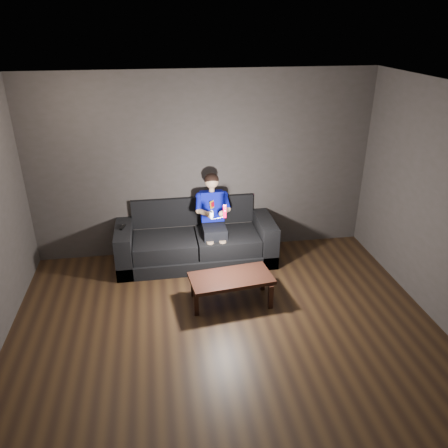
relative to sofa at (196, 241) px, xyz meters
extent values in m
plane|color=black|center=(0.17, -2.20, -0.29)|extent=(5.00, 5.00, 0.00)
cube|color=#383330|center=(0.17, 0.30, 1.06)|extent=(5.00, 0.04, 2.70)
cube|color=silver|center=(0.17, -2.20, 2.41)|extent=(5.00, 5.00, 0.02)
cube|color=black|center=(0.00, -0.03, -0.19)|extent=(2.29, 0.99, 0.20)
cube|color=black|center=(-0.46, -0.14, 0.03)|extent=(0.90, 0.70, 0.24)
cube|color=black|center=(0.46, -0.14, 0.03)|extent=(0.90, 0.70, 0.24)
cube|color=black|center=(0.00, 0.35, 0.37)|extent=(1.83, 0.23, 0.45)
cube|color=black|center=(-1.03, -0.03, 0.02)|extent=(0.23, 0.99, 0.62)
cube|color=black|center=(1.03, -0.03, 0.02)|extent=(0.23, 0.99, 0.62)
cube|color=black|center=(0.26, -0.16, 0.23)|extent=(0.33, 0.42, 0.15)
cube|color=#071296|center=(0.26, 0.06, 0.52)|extent=(0.33, 0.24, 0.46)
cube|color=gold|center=(0.26, -0.03, 0.59)|extent=(0.10, 0.10, 0.11)
cube|color=red|center=(0.26, -0.04, 0.59)|extent=(0.07, 0.07, 0.07)
cylinder|color=#D8A880|center=(0.26, 0.06, 0.78)|extent=(0.08, 0.08, 0.07)
sphere|color=#D8A880|center=(0.26, 0.06, 0.91)|extent=(0.20, 0.20, 0.20)
ellipsoid|color=black|center=(0.26, 0.07, 0.93)|extent=(0.21, 0.21, 0.18)
cylinder|color=#071296|center=(0.06, -0.01, 0.61)|extent=(0.09, 0.25, 0.21)
cylinder|color=#071296|center=(0.46, -0.01, 0.61)|extent=(0.09, 0.25, 0.21)
cylinder|color=#D8A880|center=(0.12, -0.19, 0.56)|extent=(0.15, 0.26, 0.11)
cylinder|color=#D8A880|center=(0.42, -0.19, 0.56)|extent=(0.15, 0.26, 0.11)
sphere|color=#D8A880|center=(0.18, -0.29, 0.55)|extent=(0.09, 0.09, 0.09)
sphere|color=#D8A880|center=(0.35, -0.29, 0.55)|extent=(0.09, 0.09, 0.09)
cylinder|color=#D8A880|center=(0.17, -0.38, -0.02)|extent=(0.10, 0.10, 0.38)
cylinder|color=#D8A880|center=(0.35, -0.38, -0.02)|extent=(0.10, 0.10, 0.38)
cube|color=red|center=(0.35, -0.53, 0.69)|extent=(0.05, 0.07, 0.18)
cube|color=maroon|center=(0.35, -0.55, 0.74)|extent=(0.03, 0.01, 0.03)
cylinder|color=white|center=(0.35, -0.55, 0.68)|extent=(0.02, 0.01, 0.02)
ellipsoid|color=white|center=(0.18, -0.52, 0.65)|extent=(0.07, 0.09, 0.14)
cylinder|color=black|center=(0.18, -0.55, 0.70)|extent=(0.02, 0.01, 0.02)
cube|color=black|center=(-1.03, -0.09, 0.35)|extent=(0.07, 0.15, 0.03)
cube|color=black|center=(-1.03, -0.04, 0.36)|extent=(0.02, 0.02, 0.00)
cube|color=black|center=(0.33, -1.19, 0.06)|extent=(1.07, 0.63, 0.05)
cube|color=black|center=(-0.14, -1.40, -0.13)|extent=(0.06, 0.06, 0.33)
cube|color=black|center=(0.79, -1.40, -0.13)|extent=(0.06, 0.06, 0.33)
cube|color=black|center=(-0.14, -0.98, -0.13)|extent=(0.06, 0.06, 0.33)
cube|color=black|center=(0.79, -0.98, -0.13)|extent=(0.06, 0.06, 0.33)
camera|label=1|loc=(-0.50, -5.77, 3.01)|focal=35.00mm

